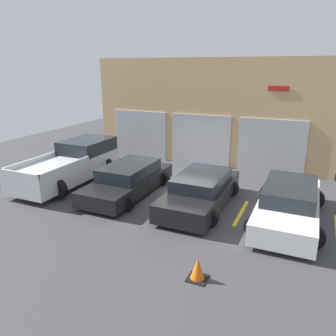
# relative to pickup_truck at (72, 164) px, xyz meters

# --- Properties ---
(ground_plane) EXTENTS (28.00, 28.00, 0.00)m
(ground_plane) POSITION_rel_pickup_truck_xyz_m (4.48, 1.70, -0.78)
(ground_plane) COLOR #3D3D3F
(shophouse_building) EXTENTS (12.08, 0.68, 5.25)m
(shophouse_building) POSITION_rel_pickup_truck_xyz_m (4.47, 4.99, 1.78)
(shophouse_building) COLOR tan
(shophouse_building) RESTS_ON ground
(pickup_truck) EXTENTS (2.48, 5.13, 1.65)m
(pickup_truck) POSITION_rel_pickup_truck_xyz_m (0.00, 0.00, 0.00)
(pickup_truck) COLOR silver
(pickup_truck) RESTS_ON ground
(sedan_white) EXTENTS (2.23, 4.79, 1.25)m
(sedan_white) POSITION_rel_pickup_truck_xyz_m (8.96, -0.25, -0.19)
(sedan_white) COLOR white
(sedan_white) RESTS_ON ground
(sedan_side) EXTENTS (2.17, 4.53, 1.19)m
(sedan_side) POSITION_rel_pickup_truck_xyz_m (5.97, -0.25, -0.22)
(sedan_side) COLOR black
(sedan_side) RESTS_ON ground
(van_right) EXTENTS (2.16, 4.62, 1.18)m
(van_right) POSITION_rel_pickup_truck_xyz_m (2.99, -0.25, -0.22)
(van_right) COLOR black
(van_right) RESTS_ON ground
(parking_stripe_far_left) EXTENTS (0.12, 2.20, 0.01)m
(parking_stripe_far_left) POSITION_rel_pickup_truck_xyz_m (-1.49, -0.28, -0.78)
(parking_stripe_far_left) COLOR gold
(parking_stripe_far_left) RESTS_ON ground
(parking_stripe_left) EXTENTS (0.12, 2.20, 0.01)m
(parking_stripe_left) POSITION_rel_pickup_truck_xyz_m (1.49, -0.28, -0.78)
(parking_stripe_left) COLOR gold
(parking_stripe_left) RESTS_ON ground
(parking_stripe_centre) EXTENTS (0.12, 2.20, 0.01)m
(parking_stripe_centre) POSITION_rel_pickup_truck_xyz_m (4.48, -0.28, -0.78)
(parking_stripe_centre) COLOR gold
(parking_stripe_centre) RESTS_ON ground
(parking_stripe_right) EXTENTS (0.12, 2.20, 0.01)m
(parking_stripe_right) POSITION_rel_pickup_truck_xyz_m (7.47, -0.28, -0.78)
(parking_stripe_right) COLOR gold
(parking_stripe_right) RESTS_ON ground
(traffic_cone) EXTENTS (0.47, 0.47, 0.55)m
(traffic_cone) POSITION_rel_pickup_truck_xyz_m (7.30, -4.38, -0.53)
(traffic_cone) COLOR black
(traffic_cone) RESTS_ON ground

